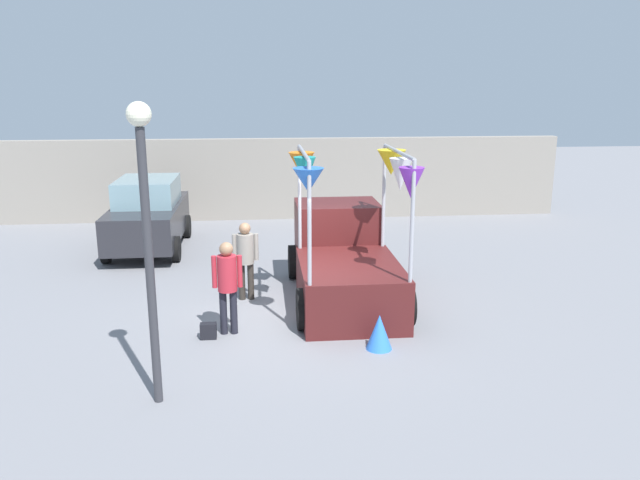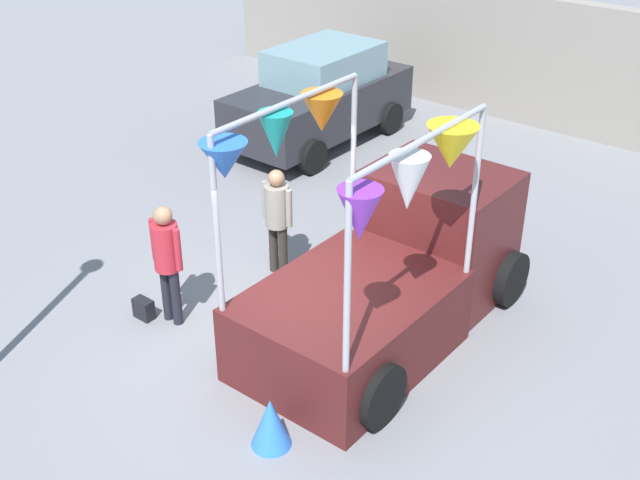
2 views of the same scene
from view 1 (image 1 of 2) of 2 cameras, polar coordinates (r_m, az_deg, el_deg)
The scene contains 9 objects.
ground_plane at distance 12.02m, azimuth -1.23°, elevation -6.98°, with size 60.00×60.00×0.00m, color slate.
vendor_truck at distance 12.87m, azimuth 2.11°, elevation -1.41°, with size 2.44×4.12×3.14m.
parked_car at distance 17.14m, azimuth -15.43°, elevation 2.28°, with size 1.88×4.00×1.88m.
person_customer at distance 11.02m, azimuth -8.47°, elevation -3.55°, with size 0.53×0.34×1.68m.
person_vendor at distance 12.72m, azimuth -6.83°, elevation -1.25°, with size 0.53×0.34×1.62m.
handbag at distance 11.15m, azimuth -10.17°, elevation -8.19°, with size 0.28×0.16×0.28m, color black.
street_lamp at distance 8.43m, azimuth -15.64°, elevation 2.21°, with size 0.32×0.32×4.13m.
brick_boundary_wall at distance 20.33m, azimuth -3.19°, elevation 5.62°, with size 18.00×0.36×2.60m, color gray.
folded_kite_bundle_azure at distance 10.57m, azimuth 5.44°, elevation -8.37°, with size 0.44×0.44×0.60m, color blue.
Camera 1 is at (-0.84, -11.17, 4.36)m, focal length 35.00 mm.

